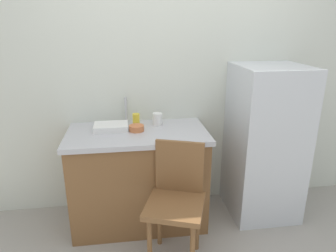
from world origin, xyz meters
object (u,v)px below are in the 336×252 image
object	(u,v)px
chair	(176,198)
cup_yellow	(136,119)
terracotta_bowl	(137,128)
refrigerator	(265,143)
dish_tray	(111,127)
cup_white	(157,119)

from	to	relation	value
chair	cup_yellow	distance (m)	0.82
terracotta_bowl	chair	bearing A→B (deg)	-62.74
terracotta_bowl	refrigerator	bearing A→B (deg)	-0.28
terracotta_bowl	cup_yellow	size ratio (longest dim) A/B	1.26
refrigerator	cup_yellow	size ratio (longest dim) A/B	13.97
chair	terracotta_bowl	xyz separation A→B (m)	(-0.26, 0.50, 0.38)
refrigerator	dish_tray	xyz separation A→B (m)	(-1.35, 0.06, 0.19)
refrigerator	dish_tray	world-z (taller)	refrigerator
dish_tray	cup_white	distance (m)	0.41
chair	terracotta_bowl	bearing A→B (deg)	136.86
chair	refrigerator	bearing A→B (deg)	48.73
chair	cup_yellow	bearing A→B (deg)	130.31
refrigerator	cup_yellow	xyz separation A→B (m)	(-1.13, 0.17, 0.22)
cup_white	cup_yellow	bearing A→B (deg)	168.45
refrigerator	chair	xyz separation A→B (m)	(-0.88, -0.49, -0.19)
refrigerator	cup_white	size ratio (longest dim) A/B	12.86
refrigerator	cup_white	xyz separation A→B (m)	(-0.95, 0.14, 0.22)
dish_tray	cup_white	world-z (taller)	cup_white
chair	cup_white	bearing A→B (deg)	115.72
dish_tray	terracotta_bowl	bearing A→B (deg)	-15.70
dish_tray	cup_yellow	bearing A→B (deg)	26.97
cup_white	refrigerator	bearing A→B (deg)	-8.18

